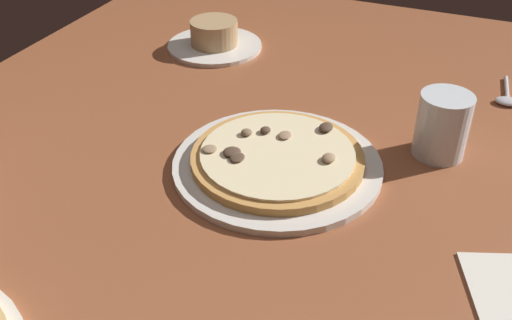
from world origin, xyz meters
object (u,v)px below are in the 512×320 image
pizza_main (277,161)px  water_glass (442,129)px  ramekin_on_saucer (214,38)px  spoon (508,98)px

pizza_main → water_glass: size_ratio=3.10×
pizza_main → ramekin_on_saucer: (32.30, 25.34, 0.82)cm
pizza_main → ramekin_on_saucer: 41.06cm
ramekin_on_saucer → water_glass: bearing=-114.3°
ramekin_on_saucer → spoon: (-0.11, -52.78, -1.53)cm
water_glass → spoon: (20.13, -8.03, -3.50)cm
ramekin_on_saucer → spoon: size_ratio=1.67×
ramekin_on_saucer → spoon: ramekin_on_saucer is taller
pizza_main → ramekin_on_saucer: bearing=38.1°
spoon → pizza_main: bearing=139.6°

